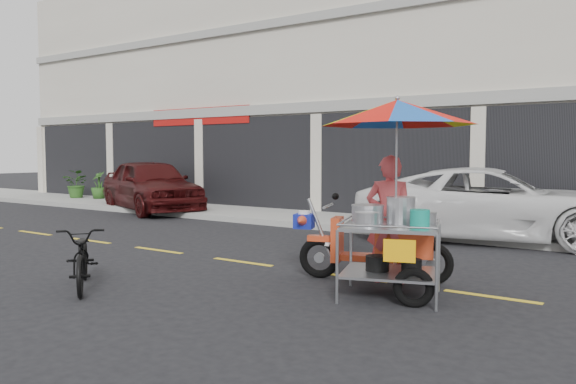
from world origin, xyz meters
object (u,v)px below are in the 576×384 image
Objects in this scene: white_pickup at (492,204)px; near_bicycle at (83,257)px; food_vendor_rig at (392,170)px; maroon_sedan at (151,185)px.

white_pickup is 8.07m from near_bicycle.
near_bicycle is at bearing -165.38° from food_vendor_rig.
near_bicycle is (6.75, -7.30, -0.39)m from maroon_sedan.
maroon_sedan is at bearing 135.54° from food_vendor_rig.
food_vendor_rig is at bearing 168.69° from white_pickup.
maroon_sedan is 10.17m from white_pickup.
white_pickup is 1.85× the size of food_vendor_rig.
maroon_sedan is 1.65× the size of food_vendor_rig.
maroon_sedan reaches higher than near_bicycle.
maroon_sedan is at bearing 78.48° from white_pickup.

